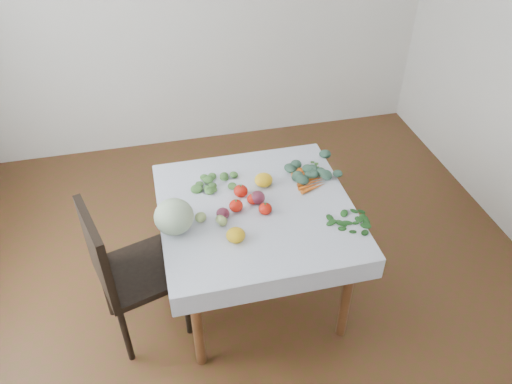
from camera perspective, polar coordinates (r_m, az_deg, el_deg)
ground at (r=3.46m, az=0.02°, el=-11.28°), size 4.00×4.00×0.00m
table at (r=2.99m, az=0.02°, el=-3.24°), size 1.00×1.00×0.75m
tablecloth at (r=2.92m, az=0.02°, el=-1.80°), size 1.12×1.12×0.01m
chair at (r=2.94m, az=-15.03°, el=-8.33°), size 0.55×0.55×0.98m
cabbage at (r=2.75m, az=-9.36°, el=-2.79°), size 0.24×0.24×0.20m
tomato_a at (r=2.98m, az=-1.76°, el=0.11°), size 0.11×0.11×0.07m
tomato_b at (r=2.88m, az=-2.30°, el=-1.59°), size 0.10×0.10×0.07m
tomato_c at (r=2.93m, az=-0.37°, el=-0.82°), size 0.08×0.08×0.06m
tomato_d at (r=2.86m, az=1.06°, el=-1.93°), size 0.10×0.10×0.07m
heirloom_back at (r=3.06m, az=0.88°, el=1.39°), size 0.14×0.14×0.08m
heirloom_front at (r=2.70m, az=-2.33°, el=-4.95°), size 0.12×0.12×0.07m
onion_a at (r=2.84m, az=-3.80°, el=-2.47°), size 0.09×0.09×0.06m
onion_b at (r=2.93m, az=0.17°, el=-0.64°), size 0.11×0.11×0.08m
tomatillo_cluster at (r=2.82m, az=-4.99°, el=-3.05°), size 0.12×0.11×0.05m
carrot_bunch at (r=3.14m, az=6.16°, el=1.58°), size 0.18×0.28×0.03m
kale_bunch at (r=3.21m, az=6.96°, el=2.74°), size 0.37×0.28×0.05m
basil_bunch at (r=2.86m, az=10.61°, el=-3.52°), size 0.24×0.19×0.01m
dill_bunch at (r=3.08m, az=-4.65°, el=0.92°), size 0.23×0.23×0.03m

